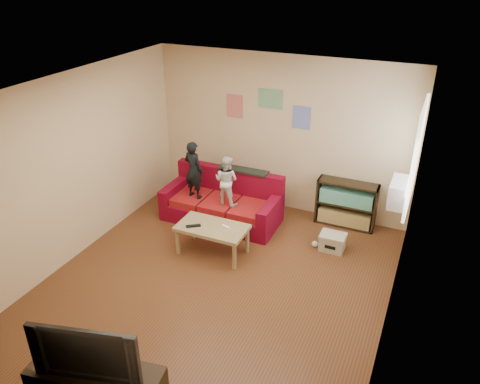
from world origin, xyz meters
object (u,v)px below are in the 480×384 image
at_px(coffee_table, 212,230).
at_px(bookshelf, 346,206).
at_px(sofa, 223,204).
at_px(child_b, 226,180).
at_px(television, 90,347).
at_px(file_box, 332,242).
at_px(child_a, 194,170).

xyz_separation_m(coffee_table, bookshelf, (1.64, 1.66, -0.05)).
xyz_separation_m(sofa, child_b, (0.15, -0.17, 0.54)).
height_order(sofa, bookshelf, sofa).
relative_size(child_b, bookshelf, 0.85).
height_order(sofa, television, television).
xyz_separation_m(file_box, television, (-1.44, -3.72, 0.67)).
xyz_separation_m(child_a, file_box, (2.40, -0.01, -0.77)).
bearing_deg(sofa, coffee_table, -72.98).
xyz_separation_m(sofa, child_a, (-0.45, -0.17, 0.62)).
relative_size(sofa, child_b, 2.34).
bearing_deg(bookshelf, coffee_table, -134.75).
bearing_deg(child_a, television, 116.37).
relative_size(coffee_table, file_box, 2.70).
distance_m(child_b, television, 3.75).
relative_size(child_a, file_box, 2.55).
height_order(child_a, coffee_table, child_a).
xyz_separation_m(bookshelf, television, (-1.44, -4.55, 0.45)).
height_order(bookshelf, file_box, bookshelf).
distance_m(child_b, coffee_table, 0.96).
bearing_deg(bookshelf, sofa, -161.64).
xyz_separation_m(coffee_table, television, (0.20, -2.89, 0.40)).
height_order(child_b, television, child_b).
bearing_deg(television, sofa, 83.21).
xyz_separation_m(child_b, coffee_table, (0.16, -0.84, -0.42)).
relative_size(child_a, child_b, 1.19).
bearing_deg(sofa, child_b, -48.42).
relative_size(sofa, child_a, 1.98).
xyz_separation_m(child_b, file_box, (1.80, -0.01, -0.69)).
height_order(coffee_table, television, television).
distance_m(child_a, television, 3.86).
xyz_separation_m(sofa, bookshelf, (1.95, 0.65, 0.06)).
height_order(sofa, file_box, sofa).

